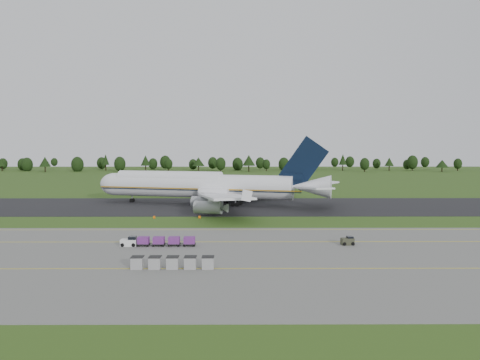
{
  "coord_description": "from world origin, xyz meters",
  "views": [
    {
      "loc": [
        3.66,
        -102.52,
        16.51
      ],
      "look_at": [
        4.21,
        2.0,
        9.2
      ],
      "focal_mm": 35.0,
      "sensor_mm": 36.0,
      "label": 1
    }
  ],
  "objects_px": {
    "utility_cart": "(347,242)",
    "edge_markers": "(177,217)",
    "baggage_train": "(157,241)",
    "uld_row": "(173,262)",
    "aircraft": "(204,185)"
  },
  "relations": [
    {
      "from": "uld_row",
      "to": "edge_markers",
      "type": "distance_m",
      "value": 45.51
    },
    {
      "from": "utility_cart",
      "to": "uld_row",
      "type": "distance_m",
      "value": 31.39
    },
    {
      "from": "utility_cart",
      "to": "uld_row",
      "type": "bearing_deg",
      "value": -150.77
    },
    {
      "from": "edge_markers",
      "to": "utility_cart",
      "type": "bearing_deg",
      "value": -42.41
    },
    {
      "from": "aircraft",
      "to": "utility_cart",
      "type": "bearing_deg",
      "value": -63.15
    },
    {
      "from": "baggage_train",
      "to": "uld_row",
      "type": "height_order",
      "value": "uld_row"
    },
    {
      "from": "aircraft",
      "to": "edge_markers",
      "type": "relative_size",
      "value": 6.35
    },
    {
      "from": "edge_markers",
      "to": "aircraft",
      "type": "bearing_deg",
      "value": 80.4
    },
    {
      "from": "baggage_train",
      "to": "utility_cart",
      "type": "distance_m",
      "value": 32.05
    },
    {
      "from": "baggage_train",
      "to": "utility_cart",
      "type": "bearing_deg",
      "value": 1.31
    },
    {
      "from": "aircraft",
      "to": "baggage_train",
      "type": "height_order",
      "value": "aircraft"
    },
    {
      "from": "utility_cart",
      "to": "uld_row",
      "type": "xyz_separation_m",
      "value": [
        -27.39,
        -15.33,
        0.27
      ]
    },
    {
      "from": "utility_cart",
      "to": "edge_markers",
      "type": "bearing_deg",
      "value": 137.59
    },
    {
      "from": "aircraft",
      "to": "uld_row",
      "type": "height_order",
      "value": "aircraft"
    },
    {
      "from": "edge_markers",
      "to": "uld_row",
      "type": "bearing_deg",
      "value": -83.3
    }
  ]
}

